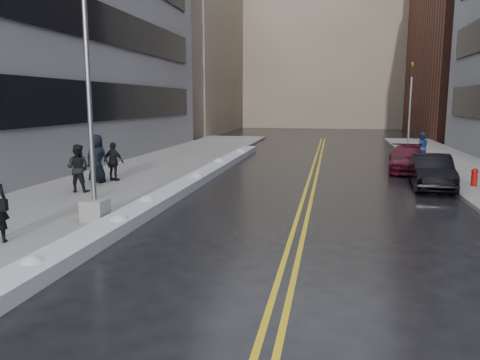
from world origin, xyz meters
The scene contains 16 objects.
ground centered at (0.00, 0.00, 0.00)m, with size 160.00×160.00×0.00m, color black.
sidewalk_west centered at (-5.75, 10.00, 0.07)m, with size 5.50×50.00×0.15m, color gray.
lane_line_left centered at (2.35, 10.00, 0.00)m, with size 0.12×50.00×0.01m, color gold.
lane_line_right centered at (2.65, 10.00, 0.00)m, with size 0.12×50.00×0.01m, color gold.
snow_ridge centered at (-2.45, 8.00, 0.17)m, with size 0.90×30.00×0.34m, color silver.
building_west_far centered at (-15.50, 44.00, 9.00)m, with size 14.00×22.00×18.00m, color gray.
building_far centered at (2.00, 60.00, 11.00)m, with size 36.00×16.00×22.00m, color gray.
lamppost centered at (-3.30, 2.00, 2.53)m, with size 0.65×0.65×7.62m.
fire_hydrant centered at (9.00, 10.00, 0.55)m, with size 0.26×0.26×0.73m.
traffic_signal centered at (8.50, 24.00, 3.40)m, with size 0.16×0.20×6.00m.
pedestrian_b centered at (-6.01, 5.83, 1.05)m, with size 0.87×0.68×1.80m, color black.
pedestrian_c centered at (-6.31, 7.87, 1.16)m, with size 0.99×0.64×2.02m, color black.
pedestrian_d centered at (-5.80, 8.34, 0.98)m, with size 0.98×0.41×1.66m, color black.
pedestrian_east centered at (8.20, 17.33, 0.99)m, with size 0.82×0.64×1.68m, color navy.
car_black centered at (7.34, 9.97, 0.70)m, with size 1.47×4.23×1.39m, color black.
car_maroon centered at (7.10, 14.61, 0.64)m, with size 1.80×4.44×1.29m, color #480B1A.
Camera 1 is at (3.32, -10.04, 3.54)m, focal length 35.00 mm.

